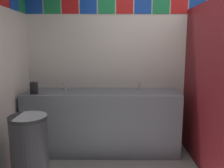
# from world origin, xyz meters

# --- Properties ---
(wall_back) EXTENTS (4.18, 0.09, 2.59)m
(wall_back) POSITION_xyz_m (-0.00, 1.49, 1.30)
(wall_back) COLOR silver
(wall_back) RESTS_ON ground_plane
(vanity_counter) EXTENTS (2.13, 0.58, 0.88)m
(vanity_counter) POSITION_xyz_m (-0.98, 1.16, 0.45)
(vanity_counter) COLOR slate
(vanity_counter) RESTS_ON ground_plane
(faucet_left) EXTENTS (0.04, 0.10, 0.14)m
(faucet_left) POSITION_xyz_m (-1.51, 1.25, 0.93)
(faucet_left) COLOR silver
(faucet_left) RESTS_ON vanity_counter
(faucet_right) EXTENTS (0.04, 0.10, 0.14)m
(faucet_right) POSITION_xyz_m (-0.44, 1.25, 0.93)
(faucet_right) COLOR silver
(faucet_right) RESTS_ON vanity_counter
(soap_dispenser) EXTENTS (0.09, 0.09, 0.16)m
(soap_dispenser) POSITION_xyz_m (-1.86, 0.99, 0.96)
(soap_dispenser) COLOR black
(soap_dispenser) RESTS_ON vanity_counter
(trash_bin) EXTENTS (0.41, 0.41, 0.78)m
(trash_bin) POSITION_xyz_m (-1.72, 0.33, 0.39)
(trash_bin) COLOR #333338
(trash_bin) RESTS_ON ground_plane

